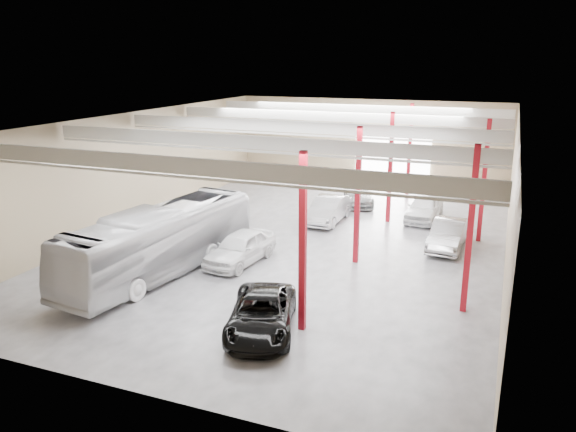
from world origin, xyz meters
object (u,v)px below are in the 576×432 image
Objects in this scene: black_sedan at (262,314)px; car_right_near at (448,235)px; car_row_b at (328,210)px; car_right_far at (424,208)px; car_row_c at (358,194)px; car_row_a at (240,248)px; coach_bus at (161,241)px.

black_sedan is 1.10× the size of car_right_near.
car_right_far is (5.66, 2.70, -0.00)m from car_row_b.
car_right_far reaches higher than car_row_c.
car_row_b reaches higher than car_right_near.
car_row_a reaches higher than black_sedan.
car_right_near is 1.00× the size of car_right_far.
black_sedan is 13.92m from car_right_near.
car_row_b is 6.27m from car_right_far.
coach_bus is at bearing -123.75° from car_right_far.
black_sedan is (7.06, -3.82, -0.92)m from coach_bus.
car_row_a is at bearing -144.01° from car_right_near.
car_row_b is (4.88, 11.44, -0.84)m from coach_bus.
black_sedan is 7.64m from car_row_a.
black_sedan is 1.06× the size of car_row_b.
car_right_near is (7.11, -7.70, 0.07)m from car_row_c.
car_row_a is 13.79m from car_right_far.
black_sedan is 1.08× the size of car_row_a.
car_right_near is at bearing -65.55° from car_row_c.
car_row_c is 5.64m from car_right_far.
car_right_near is at bearing -65.43° from car_right_far.
black_sedan is at bearing -80.90° from car_row_b.
coach_bus is at bearing -126.54° from car_row_c.
car_row_b is 1.04× the size of car_right_far.
car_row_b is (1.93, 8.82, -0.01)m from car_row_a.
car_row_c is 1.03× the size of car_right_near.
car_row_b is at bearing 83.68° from car_row_a.
car_row_b reaches higher than car_right_far.
black_sedan is 20.53m from car_row_c.
coach_bus is at bearing -141.86° from car_right_near.
car_right_far is (7.59, 11.52, -0.01)m from car_row_a.
car_right_far is at bearing 61.58° from black_sedan.
car_row_b is (-2.17, 15.27, 0.09)m from black_sedan.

